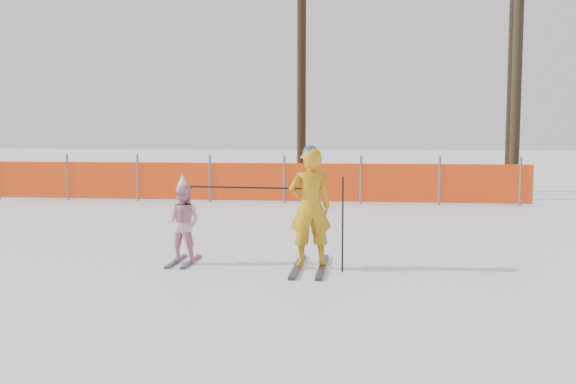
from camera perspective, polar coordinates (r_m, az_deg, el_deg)
The scene contains 6 objects.
ground at distance 8.90m, azimuth -0.39°, elevation -6.73°, with size 120.00×120.00×0.00m, color white.
adult at distance 8.73m, azimuth 1.98°, elevation -1.40°, with size 0.66×1.55×1.68m.
child at distance 9.25m, azimuth -9.32°, elevation -2.66°, with size 0.58×0.93×1.28m.
ski_poles at distance 8.71m, azimuth -0.05°, elevation -1.05°, with size 2.17×0.37×1.28m.
safety_fence at distance 16.99m, azimuth -3.20°, elevation 0.94°, with size 14.34×0.06×1.25m.
tree_trunks at distance 19.54m, azimuth 12.66°, elevation 9.69°, with size 6.54×2.13×7.16m.
Camera 1 is at (1.10, -8.63, 1.86)m, focal length 40.00 mm.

